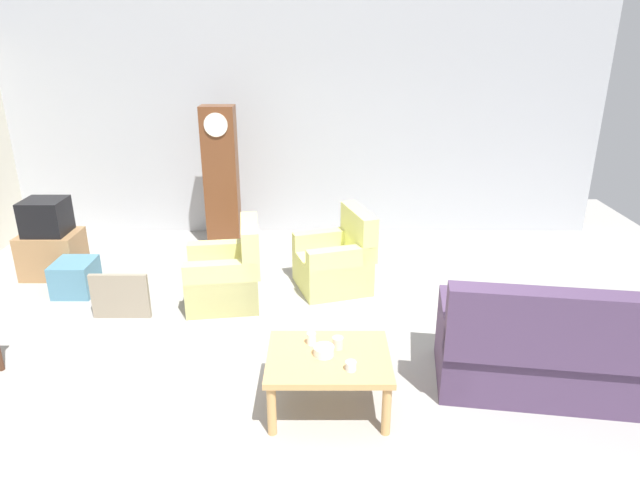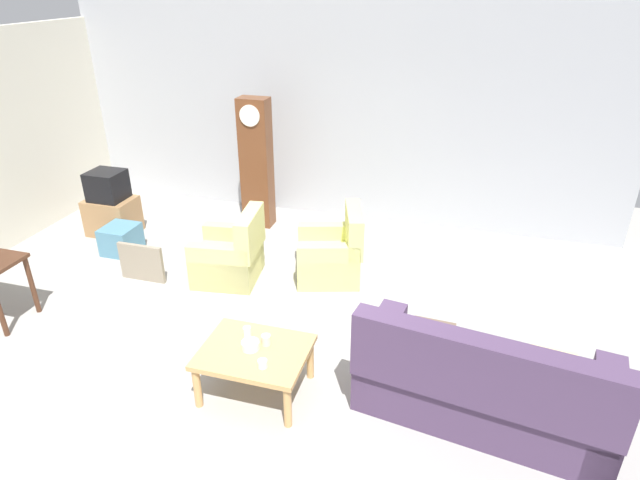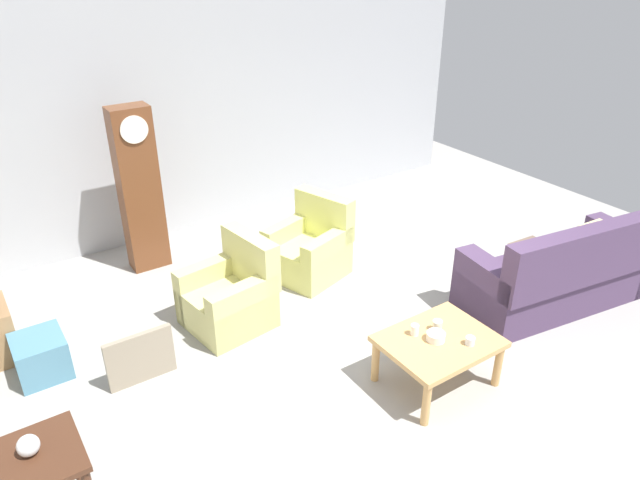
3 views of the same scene
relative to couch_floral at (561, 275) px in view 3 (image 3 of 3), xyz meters
name	(u,v)px [view 3 (image 3 of 3)]	position (x,y,z in m)	size (l,w,h in m)	color
ground_plane	(364,357)	(-2.30, 0.42, -0.35)	(10.40, 10.40, 0.00)	#999691
garage_door_wall	(195,108)	(-2.30, 4.02, 1.25)	(8.40, 0.16, 3.20)	#ADAFB5
couch_floral	(561,275)	(0.00, 0.00, 0.00)	(2.21, 1.18, 1.04)	#4C3856
armchair_olive_near	(231,297)	(-3.07, 1.63, -0.05)	(0.89, 0.86, 0.92)	#CCC67A
armchair_olive_far	(310,250)	(-1.86, 2.02, -0.05)	(0.98, 0.96, 0.92)	#D9DA7C
coffee_table_wood	(438,345)	(-1.98, -0.20, 0.05)	(0.96, 0.76, 0.47)	tan
grandfather_clock	(139,190)	(-3.36, 3.27, 0.62)	(0.44, 0.30, 1.94)	brown
framed_picture_leaning	(141,358)	(-4.13, 1.27, -0.11)	(0.60, 0.05, 0.49)	gray
storage_box_blue	(41,356)	(-4.85, 1.86, -0.16)	(0.43, 0.47, 0.38)	teal
glass_dome_cloche	(28,446)	(-5.13, 0.10, 0.46)	(0.13, 0.13, 0.13)	silver
cup_white_porcelain	(415,330)	(-2.12, -0.04, 0.17)	(0.07, 0.07, 0.10)	white
cup_blue_rimmed	(470,341)	(-1.82, -0.40, 0.16)	(0.08, 0.08, 0.07)	silver
cup_cream_tall	(437,326)	(-1.91, -0.10, 0.17)	(0.09, 0.09, 0.10)	beige
bowl_white_stacked	(436,337)	(-2.02, -0.20, 0.16)	(0.16, 0.16, 0.07)	white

